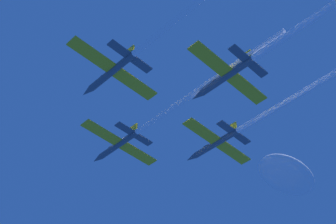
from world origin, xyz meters
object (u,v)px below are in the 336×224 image
(jet_left_wing, at_px, (160,33))
(jet_slot, at_px, (301,26))
(jet_right_wing, at_px, (263,115))
(jet_lead, at_px, (161,115))

(jet_left_wing, bearing_deg, jet_slot, -50.06)
(jet_left_wing, distance_m, jet_right_wing, 30.86)
(jet_lead, height_order, jet_right_wing, jet_lead)
(jet_right_wing, height_order, jet_slot, jet_right_wing)
(jet_lead, height_order, jet_slot, jet_lead)
(jet_lead, bearing_deg, jet_left_wing, -135.11)
(jet_slot, bearing_deg, jet_left_wing, 129.94)
(jet_lead, distance_m, jet_left_wing, 22.34)
(jet_left_wing, height_order, jet_right_wing, jet_right_wing)
(jet_lead, distance_m, jet_slot, 34.49)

